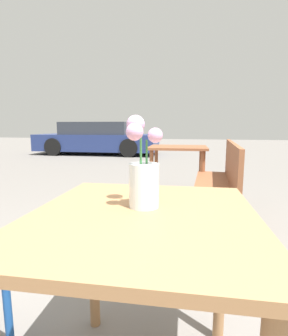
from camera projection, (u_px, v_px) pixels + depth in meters
name	position (u px, v px, depth m)	size (l,w,h in m)	color
table_front	(143.00, 247.00, 0.87)	(0.76, 0.83, 0.73)	#9E7047
flower_vase	(143.00, 177.00, 0.89)	(0.13, 0.14, 0.31)	silver
bench_near	(221.00, 184.00, 2.52)	(0.43, 1.45, 0.85)	brown
table_back	(178.00, 157.00, 3.50)	(0.78, 0.66, 0.74)	brown
parked_car	(98.00, 139.00, 9.50)	(4.33, 1.83, 1.15)	navy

